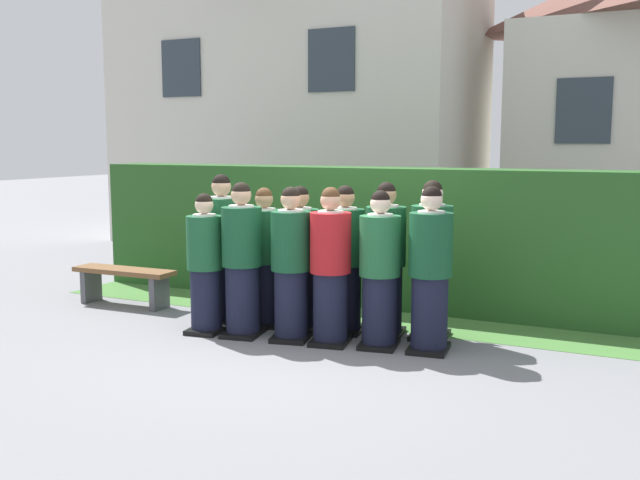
% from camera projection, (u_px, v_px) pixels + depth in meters
% --- Properties ---
extents(ground_plane, '(60.00, 60.00, 0.00)m').
position_uv_depth(ground_plane, '(310.00, 341.00, 7.61)').
color(ground_plane, slate).
extents(student_front_row_0, '(0.41, 0.51, 1.54)m').
position_uv_depth(student_front_row_0, '(205.00, 267.00, 7.88)').
color(student_front_row_0, black).
rests_on(student_front_row_0, ground).
extents(student_front_row_1, '(0.46, 0.56, 1.67)m').
position_uv_depth(student_front_row_1, '(242.00, 263.00, 7.75)').
color(student_front_row_1, black).
rests_on(student_front_row_1, ground).
extents(student_front_row_2, '(0.47, 0.54, 1.63)m').
position_uv_depth(student_front_row_2, '(291.00, 268.00, 7.59)').
color(student_front_row_2, black).
rests_on(student_front_row_2, ground).
extents(student_in_red_blazer, '(0.46, 0.53, 1.63)m').
position_uv_depth(student_in_red_blazer, '(331.00, 270.00, 7.43)').
color(student_in_red_blazer, black).
rests_on(student_in_red_blazer, ground).
extents(student_front_row_4, '(0.44, 0.52, 1.61)m').
position_uv_depth(student_front_row_4, '(380.00, 273.00, 7.31)').
color(student_front_row_4, black).
rests_on(student_front_row_4, ground).
extents(student_front_row_5, '(0.44, 0.55, 1.66)m').
position_uv_depth(student_front_row_5, '(430.00, 273.00, 7.16)').
color(student_front_row_5, black).
rests_on(student_front_row_5, ground).
extents(student_rear_row_0, '(0.45, 0.53, 1.73)m').
position_uv_depth(student_rear_row_0, '(222.00, 252.00, 8.32)').
color(student_rear_row_0, black).
rests_on(student_rear_row_0, ground).
extents(student_rear_row_1, '(0.45, 0.52, 1.58)m').
position_uv_depth(student_rear_row_1, '(265.00, 260.00, 8.20)').
color(student_rear_row_1, black).
rests_on(student_rear_row_1, ground).
extents(student_rear_row_2, '(0.43, 0.53, 1.61)m').
position_uv_depth(student_rear_row_2, '(300.00, 261.00, 8.04)').
color(student_rear_row_2, black).
rests_on(student_rear_row_2, ground).
extents(student_rear_row_3, '(0.46, 0.55, 1.62)m').
position_uv_depth(student_rear_row_3, '(345.00, 263.00, 7.90)').
color(student_rear_row_3, black).
rests_on(student_rear_row_3, ground).
extents(student_rear_row_4, '(0.44, 0.52, 1.67)m').
position_uv_depth(student_rear_row_4, '(385.00, 263.00, 7.77)').
color(student_rear_row_4, black).
rests_on(student_rear_row_4, ground).
extents(student_rear_row_5, '(0.45, 0.56, 1.69)m').
position_uv_depth(student_rear_row_5, '(431.00, 263.00, 7.65)').
color(student_rear_row_5, black).
rests_on(student_rear_row_5, ground).
extents(hedge, '(8.27, 0.70, 1.77)m').
position_uv_depth(hedge, '(379.00, 236.00, 9.28)').
color(hedge, '#285623').
rests_on(hedge, ground).
extents(school_building_main, '(7.62, 4.08, 7.84)m').
position_uv_depth(school_building_main, '(300.00, 49.00, 15.03)').
color(school_building_main, beige).
rests_on(school_building_main, ground).
extents(wooden_bench, '(1.41, 0.39, 0.48)m').
position_uv_depth(wooden_bench, '(124.00, 279.00, 9.25)').
color(wooden_bench, brown).
rests_on(wooden_bench, ground).
extents(lawn_strip, '(8.27, 0.90, 0.01)m').
position_uv_depth(lawn_strip, '(354.00, 316.00, 8.69)').
color(lawn_strip, '#477A38').
rests_on(lawn_strip, ground).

